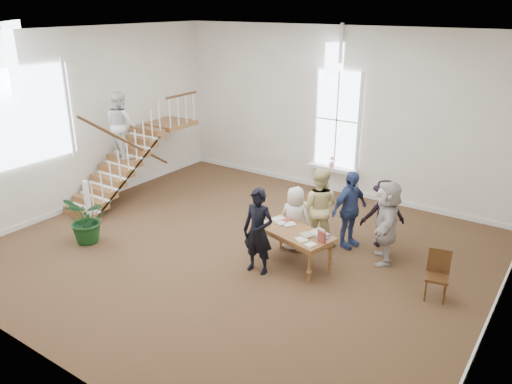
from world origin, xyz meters
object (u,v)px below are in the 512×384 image
Objects in this scene: elderly_woman at (295,219)px; floor_plant at (87,220)px; police_officer at (258,231)px; woman_cluster_c at (386,222)px; library_table at (295,235)px; woman_cluster_a at (349,210)px; side_chair at (438,272)px; woman_cluster_b at (383,213)px; person_yellow at (319,207)px.

elderly_woman reaches higher than floor_plant.
woman_cluster_c is at bearing 39.39° from police_officer.
floor_plant reaches higher than library_table.
woman_cluster_a is 1.88× the size of side_chair.
police_officer is at bearing 18.50° from woman_cluster_b.
library_table is 1.22× the size of elderly_woman.
woman_cluster_c reaches higher than woman_cluster_a.
elderly_woman reaches higher than side_chair.
woman_cluster_b is (1.50, 1.23, 0.05)m from elderly_woman.
person_yellow reaches higher than elderly_woman.
woman_cluster_c is at bearing 76.02° from woman_cluster_b.
library_table is 1.59× the size of floor_plant.
elderly_woman is at bearing 0.70° from woman_cluster_b.
woman_cluster_a is at bearing -1.88° from woman_cluster_b.
person_yellow is at bearing 106.56° from library_table.
woman_cluster_b is at bearing 71.89° from library_table.
police_officer is 2.95m from woman_cluster_b.
person_yellow is at bearing -109.28° from woman_cluster_c.
floor_plant is at bearing 20.02° from person_yellow.
side_chair is at bearing 37.49° from woman_cluster_c.
police_officer reaches higher than side_chair.
side_chair is (1.29, -0.75, -0.37)m from woman_cluster_c.
person_yellow is at bearing 133.40° from woman_cluster_a.
woman_cluster_c is at bearing 53.10° from library_table.
floor_plant is (-5.42, -3.59, -0.21)m from woman_cluster_b.
woman_cluster_c reaches higher than woman_cluster_b.
elderly_woman is at bearing 134.50° from library_table.
police_officer reaches higher than floor_plant.
police_officer is 1.00× the size of woman_cluster_c.
person_yellow reaches higher than woman_cluster_c.
woman_cluster_b is 1.39× the size of floor_plant.
woman_cluster_a is (0.90, 0.78, 0.15)m from elderly_woman.
woman_cluster_a reaches higher than library_table.
side_chair is at bearing -95.26° from woman_cluster_a.
woman_cluster_c is (1.90, 1.83, 0.00)m from police_officer.
police_officer is 1.26m from elderly_woman.
woman_cluster_c reaches higher than police_officer.
woman_cluster_b is 0.86× the size of woman_cluster_c.
woman_cluster_b is (1.60, 2.48, -0.12)m from police_officer.
library_table is 1.15× the size of woman_cluster_b.
person_yellow is (0.40, 1.75, 0.01)m from police_officer.
floor_plant is at bearing -168.46° from police_officer.
police_officer is 1.23× the size of elderly_woman.
library_table is 1.11m from person_yellow.
elderly_woman is at bearing -94.46° from woman_cluster_c.
elderly_woman is (0.10, 1.25, -0.16)m from police_officer.
person_yellow is 1.02× the size of woman_cluster_a.
woman_cluster_a is (0.60, 0.28, -0.02)m from person_yellow.
elderly_woman is 0.82× the size of woman_cluster_a.
woman_cluster_c reaches higher than elderly_woman.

